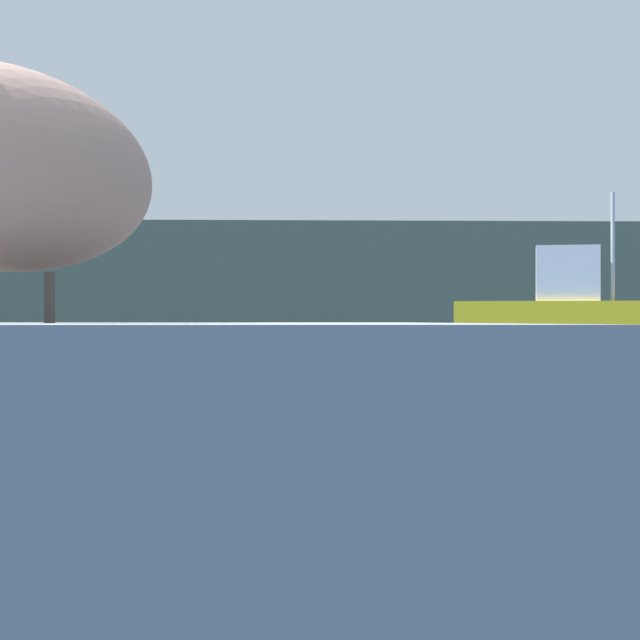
# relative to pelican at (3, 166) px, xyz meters

# --- Properties ---
(hillside_backdrop) EXTENTS (140.00, 11.90, 6.50)m
(hillside_backdrop) POSITION_rel_pelican_xyz_m (-0.63, 65.64, 1.99)
(hillside_backdrop) COLOR #5B664C
(hillside_backdrop) RESTS_ON ground
(pier_dock) EXTENTS (2.47, 2.97, 0.85)m
(pier_dock) POSITION_rel_pelican_xyz_m (0.00, 0.01, -0.84)
(pier_dock) COLOR gray
(pier_dock) RESTS_ON ground
(pelican) EXTENTS (1.00, 1.40, 0.98)m
(pelican) POSITION_rel_pelican_xyz_m (0.00, 0.00, 0.00)
(pelican) COLOR #856B61
(pelican) RESTS_ON pier_dock
(fishing_boat_yellow) EXTENTS (5.97, 2.73, 4.67)m
(fishing_boat_yellow) POSITION_rel_pelican_xyz_m (8.99, 30.10, -0.19)
(fishing_boat_yellow) COLOR yellow
(fishing_boat_yellow) RESTS_ON ground
(mooring_buoy) EXTENTS (0.72, 0.72, 0.72)m
(mooring_buoy) POSITION_rel_pelican_xyz_m (0.69, 11.03, -0.90)
(mooring_buoy) COLOR yellow
(mooring_buoy) RESTS_ON ground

